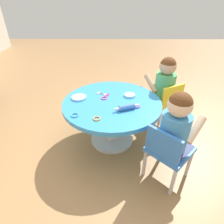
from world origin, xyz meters
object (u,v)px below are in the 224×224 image
at_px(rolling_pin, 127,107).
at_px(seated_child_right, 165,81).
at_px(craft_table, 112,111).
at_px(seated_child_left, 176,125).
at_px(craft_scissors, 105,95).
at_px(child_chair_right, 164,102).
at_px(child_chair_left, 168,151).

bearing_deg(rolling_pin, seated_child_right, -43.04).
relative_size(craft_table, seated_child_right, 1.81).
height_order(seated_child_left, craft_scissors, seated_child_left).
bearing_deg(child_chair_right, craft_scissors, 102.82).
height_order(craft_table, craft_scissors, craft_scissors).
bearing_deg(rolling_pin, craft_table, 43.04).
height_order(child_chair_right, rolling_pin, child_chair_right).
relative_size(rolling_pin, craft_scissors, 1.57).
height_order(rolling_pin, craft_scissors, rolling_pin).
distance_m(child_chair_left, rolling_pin, 0.49).
bearing_deg(child_chair_right, rolling_pin, 133.43).
bearing_deg(craft_scissors, rolling_pin, -143.30).
bearing_deg(child_chair_left, seated_child_left, -44.48).
bearing_deg(seated_child_left, craft_scissors, 42.68).
xyz_separation_m(craft_table, craft_scissors, (0.14, 0.08, 0.11)).
xyz_separation_m(seated_child_right, craft_scissors, (-0.18, 0.63, -0.06)).
relative_size(child_chair_left, craft_scissors, 3.77).
bearing_deg(craft_table, seated_child_right, -60.19).
distance_m(child_chair_left, seated_child_left, 0.23).
height_order(child_chair_right, craft_scissors, child_chair_right).
distance_m(craft_table, seated_child_right, 0.67).
bearing_deg(rolling_pin, craft_scissors, 36.70).
bearing_deg(child_chair_left, child_chair_right, -10.66).
distance_m(child_chair_left, craft_scissors, 0.81).
relative_size(child_chair_right, seated_child_right, 1.05).
xyz_separation_m(seated_child_left, craft_scissors, (0.58, 0.54, -0.06)).
xyz_separation_m(child_chair_left, child_chair_right, (0.76, -0.14, 0.00)).
bearing_deg(rolling_pin, child_chair_right, -46.57).
distance_m(seated_child_left, rolling_pin, 0.45).
relative_size(child_chair_left, seated_child_right, 1.05).
bearing_deg(craft_table, rolling_pin, -136.96).
xyz_separation_m(child_chair_left, rolling_pin, (0.34, 0.30, 0.18)).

